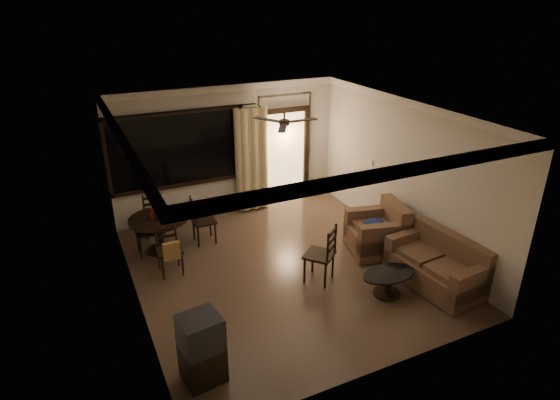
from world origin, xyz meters
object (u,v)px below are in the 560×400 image
side_chair (320,264)px  dining_chair_north (154,222)px  dining_table (159,225)px  coffee_table (388,280)px  dining_chair_east (204,229)px  sofa (438,266)px  tv_cabinet (202,349)px  dining_chair_south (170,257)px  armchair (379,233)px  dining_chair_west (149,239)px

side_chair → dining_chair_north: bearing=-92.0°
dining_table → coffee_table: size_ratio=1.20×
dining_chair_east → sofa: dining_chair_east is taller
tv_cabinet → side_chair: size_ratio=0.92×
dining_chair_south → sofa: dining_chair_south is taller
armchair → coffee_table: armchair is taller
dining_chair_west → sofa: size_ratio=0.57×
dining_chair_north → armchair: (3.69, -2.49, 0.11)m
dining_chair_west → tv_cabinet: bearing=0.8°
side_chair → dining_chair_east: bearing=-96.7°
dining_chair_west → dining_chair_south: 0.89m
dining_chair_west → tv_cabinet: (-0.01, -3.50, 0.19)m
coffee_table → tv_cabinet: bearing=-171.3°
dining_table → dining_chair_south: size_ratio=1.15×
dining_chair_east → sofa: bearing=-133.9°
dining_table → dining_chair_east: (0.83, -0.02, -0.26)m
dining_chair_east → tv_cabinet: bearing=164.0°
coffee_table → sofa: bearing=-6.3°
dining_chair_west → dining_chair_south: same height
dining_chair_east → coffee_table: dining_chair_east is taller
dining_chair_east → tv_cabinet: 3.64m
dining_chair_south → tv_cabinet: (-0.21, -2.63, 0.17)m
dining_table → dining_chair_north: dining_chair_north is taller
dining_chair_east → tv_cabinet: size_ratio=1.01×
dining_chair_east → dining_chair_north: bearing=49.4°
dining_chair_east → dining_chair_south: 1.20m
tv_cabinet → coffee_table: 3.27m
dining_chair_south → dining_chair_north: size_ratio=1.00×
tv_cabinet → sofa: size_ratio=0.57×
dining_chair_west → dining_chair_north: size_ratio=1.00×
dining_table → dining_chair_north: bearing=89.1°
dining_chair_south → armchair: size_ratio=0.84×
dining_chair_north → coffee_table: (2.99, -3.71, -0.01)m
dining_chair_south → dining_chair_west: bearing=103.9°
tv_cabinet → coffee_table: tv_cabinet is taller
armchair → side_chair: (-1.49, -0.39, -0.08)m
dining_chair_east → dining_chair_north: (-0.82, 0.73, 0.00)m
tv_cabinet → side_chair: (2.44, 1.32, -0.17)m
dining_chair_north → tv_cabinet: size_ratio=1.01×
dining_chair_north → sofa: dining_chair_north is taller
dining_chair_north → dining_chair_west: bearing=73.0°
dining_chair_south → tv_cabinet: 2.64m
armchair → tv_cabinet: bearing=-142.7°
tv_cabinet → sofa: 4.18m
tv_cabinet → dining_chair_east: bearing=65.0°
dining_chair_north → coffee_table: size_ratio=1.04×
dining_chair_west → dining_table: bearing=87.5°
coffee_table → side_chair: bearing=133.7°
coffee_table → side_chair: (-0.79, 0.83, 0.04)m
tv_cabinet → dining_chair_south: bearing=77.5°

